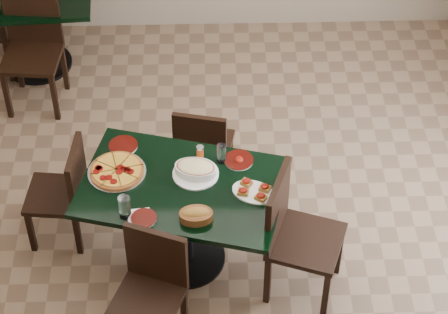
{
  "coord_description": "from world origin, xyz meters",
  "views": [
    {
      "loc": [
        0.01,
        -4.08,
        4.85
      ],
      "look_at": [
        0.12,
        0.0,
        0.9
      ],
      "focal_mm": 70.0,
      "sensor_mm": 36.0,
      "label": 1
    }
  ],
  "objects_px": {
    "chair_near": "(152,284)",
    "chair_left": "(65,189)",
    "back_chair_near": "(33,43)",
    "main_table": "(183,204)",
    "chair_right": "(293,230)",
    "bread_basket": "(196,215)",
    "lasagna_casserole": "(196,169)",
    "back_table": "(30,16)",
    "chair_far": "(203,146)",
    "pepperoni_pizza": "(117,171)",
    "bruschetta_platter": "(254,191)"
  },
  "relations": [
    {
      "from": "pepperoni_pizza",
      "to": "lasagna_casserole",
      "type": "height_order",
      "value": "lasagna_casserole"
    },
    {
      "from": "main_table",
      "to": "bread_basket",
      "type": "xyz_separation_m",
      "value": [
        0.09,
        -0.3,
        0.22
      ]
    },
    {
      "from": "chair_near",
      "to": "chair_left",
      "type": "relative_size",
      "value": 1.04
    },
    {
      "from": "back_table",
      "to": "chair_right",
      "type": "xyz_separation_m",
      "value": [
        2.04,
        -2.5,
        0.03
      ]
    },
    {
      "from": "back_chair_near",
      "to": "main_table",
      "type": "bearing_deg",
      "value": -50.55
    },
    {
      "from": "chair_near",
      "to": "pepperoni_pizza",
      "type": "xyz_separation_m",
      "value": [
        -0.24,
        0.73,
        0.28
      ]
    },
    {
      "from": "chair_far",
      "to": "bread_basket",
      "type": "xyz_separation_m",
      "value": [
        -0.05,
        -0.98,
        0.33
      ]
    },
    {
      "from": "back_chair_near",
      "to": "back_table",
      "type": "bearing_deg",
      "value": 106.12
    },
    {
      "from": "chair_right",
      "to": "chair_left",
      "type": "xyz_separation_m",
      "value": [
        -1.55,
        0.49,
        -0.08
      ]
    },
    {
      "from": "chair_left",
      "to": "lasagna_casserole",
      "type": "bearing_deg",
      "value": 85.96
    },
    {
      "from": "chair_right",
      "to": "bread_basket",
      "type": "xyz_separation_m",
      "value": [
        -0.63,
        -0.07,
        0.24
      ]
    },
    {
      "from": "main_table",
      "to": "chair_left",
      "type": "bearing_deg",
      "value": 177.52
    },
    {
      "from": "pepperoni_pizza",
      "to": "bread_basket",
      "type": "bearing_deg",
      "value": -39.19
    },
    {
      "from": "chair_left",
      "to": "lasagna_casserole",
      "type": "distance_m",
      "value": 0.98
    },
    {
      "from": "chair_far",
      "to": "back_chair_near",
      "type": "height_order",
      "value": "back_chair_near"
    },
    {
      "from": "chair_left",
      "to": "back_table",
      "type": "bearing_deg",
      "value": -160.31
    },
    {
      "from": "main_table",
      "to": "back_chair_near",
      "type": "xyz_separation_m",
      "value": [
        -1.25,
        1.84,
        -0.01
      ]
    },
    {
      "from": "back_table",
      "to": "bread_basket",
      "type": "distance_m",
      "value": 2.94
    },
    {
      "from": "pepperoni_pizza",
      "to": "chair_right",
      "type": "bearing_deg",
      "value": -17.4
    },
    {
      "from": "lasagna_casserole",
      "to": "pepperoni_pizza",
      "type": "bearing_deg",
      "value": -170.24
    },
    {
      "from": "chair_near",
      "to": "bread_basket",
      "type": "distance_m",
      "value": 0.52
    },
    {
      "from": "bread_basket",
      "to": "pepperoni_pizza",
      "type": "bearing_deg",
      "value": 139.28
    },
    {
      "from": "main_table",
      "to": "chair_far",
      "type": "bearing_deg",
      "value": 93.38
    },
    {
      "from": "lasagna_casserole",
      "to": "bread_basket",
      "type": "bearing_deg",
      "value": -76.69
    },
    {
      "from": "chair_left",
      "to": "lasagna_casserole",
      "type": "relative_size",
      "value": 2.71
    },
    {
      "from": "chair_right",
      "to": "bread_basket",
      "type": "distance_m",
      "value": 0.68
    },
    {
      "from": "back_chair_near",
      "to": "bruschetta_platter",
      "type": "relative_size",
      "value": 2.82
    },
    {
      "from": "back_table",
      "to": "bruschetta_platter",
      "type": "distance_m",
      "value": 2.96
    },
    {
      "from": "back_table",
      "to": "back_chair_near",
      "type": "distance_m",
      "value": 0.43
    },
    {
      "from": "back_table",
      "to": "chair_right",
      "type": "height_order",
      "value": "chair_right"
    },
    {
      "from": "chair_far",
      "to": "lasagna_casserole",
      "type": "relative_size",
      "value": 2.66
    },
    {
      "from": "chair_right",
      "to": "bruschetta_platter",
      "type": "height_order",
      "value": "chair_right"
    },
    {
      "from": "back_chair_near",
      "to": "bread_basket",
      "type": "bearing_deg",
      "value": -52.66
    },
    {
      "from": "back_chair_near",
      "to": "bruschetta_platter",
      "type": "height_order",
      "value": "back_chair_near"
    },
    {
      "from": "back_table",
      "to": "back_chair_near",
      "type": "height_order",
      "value": "back_chair_near"
    },
    {
      "from": "chair_near",
      "to": "back_chair_near",
      "type": "relative_size",
      "value": 0.89
    },
    {
      "from": "back_table",
      "to": "chair_left",
      "type": "bearing_deg",
      "value": -79.65
    },
    {
      "from": "back_table",
      "to": "lasagna_casserole",
      "type": "relative_size",
      "value": 3.63
    },
    {
      "from": "chair_right",
      "to": "pepperoni_pizza",
      "type": "xyz_separation_m",
      "value": [
        -1.15,
        0.36,
        0.22
      ]
    },
    {
      "from": "chair_right",
      "to": "back_table",
      "type": "bearing_deg",
      "value": 59.08
    },
    {
      "from": "chair_right",
      "to": "chair_far",
      "type": "bearing_deg",
      "value": 52.43
    },
    {
      "from": "back_table",
      "to": "chair_right",
      "type": "bearing_deg",
      "value": -54.3
    },
    {
      "from": "back_table",
      "to": "chair_left",
      "type": "relative_size",
      "value": 1.34
    },
    {
      "from": "back_table",
      "to": "chair_near",
      "type": "relative_size",
      "value": 1.29
    },
    {
      "from": "main_table",
      "to": "chair_right",
      "type": "distance_m",
      "value": 0.76
    },
    {
      "from": "main_table",
      "to": "bread_basket",
      "type": "relative_size",
      "value": 6.87
    },
    {
      "from": "chair_far",
      "to": "chair_left",
      "type": "bearing_deg",
      "value": 35.89
    },
    {
      "from": "pepperoni_pizza",
      "to": "back_table",
      "type": "bearing_deg",
      "value": 112.62
    },
    {
      "from": "chair_right",
      "to": "pepperoni_pizza",
      "type": "height_order",
      "value": "chair_right"
    },
    {
      "from": "back_table",
      "to": "back_chair_near",
      "type": "relative_size",
      "value": 1.15
    }
  ]
}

